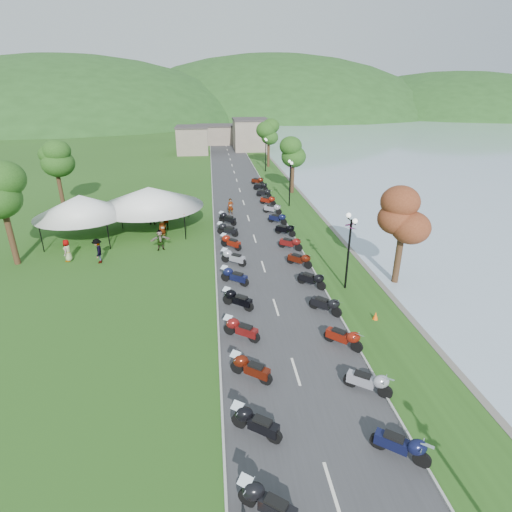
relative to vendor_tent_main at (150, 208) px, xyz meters
name	(u,v)px	position (x,y,z in m)	size (l,w,h in m)	color
road	(244,203)	(9.34, 8.18, -1.99)	(7.00, 120.00, 0.02)	#38383B
hills_backdrop	(216,114)	(9.34, 168.18, -2.00)	(360.00, 120.00, 76.00)	#285621
far_building	(217,136)	(7.34, 53.18, 0.50)	(18.00, 16.00, 5.00)	gray
moto_row_left	(244,330)	(7.12, -18.85, -1.45)	(2.60, 41.12, 1.10)	#331411
moto_row_right	(288,236)	(12.09, -4.94, -1.45)	(2.60, 46.25, 1.10)	#331411
vendor_tent_main	(150,208)	(0.00, 0.00, 0.00)	(6.56, 6.56, 4.00)	white
vendor_tent_side	(83,218)	(-5.44, -2.30, 0.00)	(5.25, 5.25, 4.00)	white
tree_park_left	(3,207)	(-9.19, -7.17, 2.48)	(3.23, 3.23, 8.96)	#2B5D1B
tree_lakeside	(402,231)	(18.06, -13.27, 1.69)	(2.66, 2.66, 7.38)	#2B5D1B
pedestrian_a	(164,239)	(1.32, -3.05, -2.00)	(0.69, 0.50, 1.89)	slate
pedestrian_b	(152,224)	(-0.22, 1.38, -2.00)	(0.89, 0.49, 1.83)	slate
pedestrian_c	(100,263)	(-3.03, -7.66, -2.00)	(1.25, 0.51, 1.93)	slate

